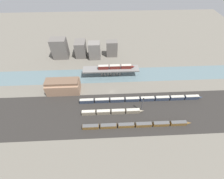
{
  "coord_description": "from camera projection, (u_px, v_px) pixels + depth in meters",
  "views": [
    {
      "loc": [
        -4.29,
        -92.89,
        103.2
      ],
      "look_at": [
        0.0,
        -0.52,
        3.53
      ],
      "focal_mm": 24.0,
      "sensor_mm": 36.0,
      "label": 1
    }
  ],
  "objects": [
    {
      "name": "train_on_bridge",
      "position": [
        116.0,
        67.0,
        146.8
      ],
      "size": [
        36.08,
        3.14,
        3.93
      ],
      "color": "#5B1E19",
      "rests_on": "bridge"
    },
    {
      "name": "city_block_far_left",
      "position": [
        60.0,
        48.0,
        168.08
      ],
      "size": [
        17.02,
        11.72,
        22.91
      ],
      "primitive_type": "cube",
      "color": "#605B56",
      "rests_on": "ground"
    },
    {
      "name": "railbed_yard",
      "position": [
        113.0,
        113.0,
        122.59
      ],
      "size": [
        280.0,
        42.0,
        0.01
      ],
      "primitive_type": "cube",
      "color": "#282623",
      "rests_on": "ground"
    },
    {
      "name": "ground_plane",
      "position": [
        112.0,
        92.0,
        138.9
      ],
      "size": [
        400.0,
        400.0,
        0.0
      ],
      "primitive_type": "plane",
      "color": "#666056"
    },
    {
      "name": "bridge",
      "position": [
        111.0,
        70.0,
        149.4
      ],
      "size": [
        55.49,
        9.65,
        8.82
      ],
      "color": "slate",
      "rests_on": "ground"
    },
    {
      "name": "city_block_left",
      "position": [
        81.0,
        49.0,
        172.17
      ],
      "size": [
        11.78,
        15.39,
        17.91
      ],
      "primitive_type": "cube",
      "color": "#605B56",
      "rests_on": "ground"
    },
    {
      "name": "train_yard_near",
      "position": [
        137.0,
        125.0,
        113.39
      ],
      "size": [
        83.42,
        2.9,
        3.66
      ],
      "color": "brown",
      "rests_on": "ground"
    },
    {
      "name": "city_block_right",
      "position": [
        112.0,
        49.0,
        172.02
      ],
      "size": [
        12.41,
        8.3,
        18.28
      ],
      "primitive_type": "cube",
      "color": "#605B56",
      "rests_on": "ground"
    },
    {
      "name": "train_yard_mid",
      "position": [
        112.0,
        112.0,
        121.24
      ],
      "size": [
        50.71,
        2.73,
        4.11
      ],
      "color": "gray",
      "rests_on": "ground"
    },
    {
      "name": "train_yard_far",
      "position": [
        141.0,
        99.0,
        130.22
      ],
      "size": [
        108.35,
        2.7,
        4.14
      ],
      "color": "#2D384C",
      "rests_on": "ground"
    },
    {
      "name": "city_block_center",
      "position": [
        95.0,
        51.0,
        168.38
      ],
      "size": [
        12.8,
        10.35,
        19.24
      ],
      "primitive_type": "cube",
      "color": "slate",
      "rests_on": "ground"
    },
    {
      "name": "river_water",
      "position": [
        111.0,
        75.0,
        154.5
      ],
      "size": [
        320.0,
        21.55,
        0.01
      ],
      "primitive_type": "cube",
      "color": "slate",
      "rests_on": "ground"
    },
    {
      "name": "signal_tower",
      "position": [
        142.0,
        105.0,
        118.85
      ],
      "size": [
        1.0,
        0.73,
        15.56
      ],
      "color": "#4C4C51",
      "rests_on": "ground"
    },
    {
      "name": "warehouse_building",
      "position": [
        63.0,
        86.0,
        134.97
      ],
      "size": [
        29.5,
        13.32,
        13.34
      ],
      "color": "#937056",
      "rests_on": "ground"
    }
  ]
}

